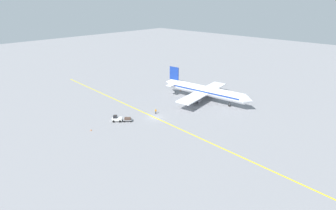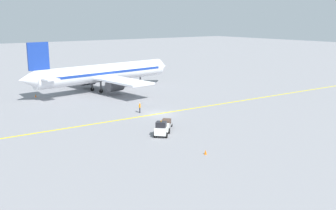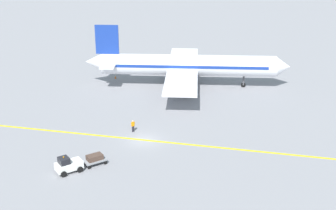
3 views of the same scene
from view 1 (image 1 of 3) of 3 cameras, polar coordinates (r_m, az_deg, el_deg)
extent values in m
plane|color=gray|center=(82.53, -2.85, -2.76)|extent=(400.00, 400.00, 0.00)
cube|color=yellow|center=(82.53, -2.85, -2.76)|extent=(4.97, 119.93, 0.01)
cylinder|color=white|center=(95.93, 8.18, 3.07)|extent=(7.42, 30.21, 3.60)
cone|color=white|center=(89.93, 17.25, 0.98)|extent=(3.70, 2.82, 3.42)
cone|color=white|center=(104.21, 0.21, 5.00)|extent=(3.42, 3.37, 3.06)
cube|color=#193899|center=(95.88, 8.19, 3.16)|extent=(7.07, 27.24, 0.50)
cube|color=white|center=(96.60, 7.64, 2.79)|extent=(28.44, 8.75, 0.36)
cylinder|color=#4C4C51|center=(101.20, 9.00, 2.85)|extent=(2.59, 3.46, 2.20)
cylinder|color=#4C4C51|center=(92.92, 6.09, 1.25)|extent=(2.59, 3.46, 2.20)
cube|color=#193899|center=(101.70, 1.35, 6.91)|extent=(0.87, 4.01, 5.00)
cube|color=white|center=(102.51, 1.56, 4.76)|extent=(9.23, 3.53, 0.24)
cylinder|color=#4C4C51|center=(92.90, 13.29, 0.48)|extent=(0.36, 0.36, 2.00)
cylinder|color=black|center=(93.26, 13.23, -0.09)|extent=(0.38, 0.83, 0.80)
cylinder|color=#4C4C51|center=(98.94, 7.54, 2.22)|extent=(0.36, 0.36, 2.00)
cylinder|color=black|center=(99.27, 7.52, 1.68)|extent=(0.38, 0.83, 0.80)
cylinder|color=#4C4C51|center=(96.30, 6.61, 1.71)|extent=(0.36, 0.36, 2.00)
cylinder|color=black|center=(96.65, 6.58, 1.16)|extent=(0.38, 0.83, 0.80)
cube|color=white|center=(81.11, -11.02, -3.01)|extent=(3.17, 3.19, 0.90)
cube|color=black|center=(80.88, -11.45, -2.49)|extent=(1.68, 1.68, 0.70)
sphere|color=orange|center=(80.71, -11.47, -2.21)|extent=(0.16, 0.16, 0.16)
cylinder|color=black|center=(80.81, -11.77, -3.52)|extent=(0.67, 0.67, 0.70)
cylinder|color=black|center=(82.14, -11.58, -3.07)|extent=(0.67, 0.67, 0.70)
cylinder|color=black|center=(80.45, -10.41, -3.53)|extent=(0.67, 0.67, 0.70)
cylinder|color=black|center=(81.79, -10.24, -3.08)|extent=(0.67, 0.67, 0.70)
cube|color=gray|center=(80.69, -8.77, -3.19)|extent=(2.82, 2.84, 0.20)
cube|color=#4C382D|center=(80.53, -8.79, -2.93)|extent=(2.07, 2.08, 0.60)
cylinder|color=black|center=(80.42, -9.55, -3.58)|extent=(0.41, 0.41, 0.44)
cylinder|color=black|center=(81.55, -9.43, -3.20)|extent=(0.41, 0.41, 0.44)
cylinder|color=black|center=(80.12, -8.08, -3.59)|extent=(0.41, 0.41, 0.44)
cylinder|color=black|center=(81.25, -7.97, -3.21)|extent=(0.41, 0.41, 0.44)
cylinder|color=#23232D|center=(85.14, -2.74, -1.64)|extent=(0.16, 0.16, 0.85)
cylinder|color=#23232D|center=(85.16, -2.61, -1.64)|extent=(0.16, 0.16, 0.85)
cube|color=orange|center=(84.86, -2.69, -1.19)|extent=(0.42, 0.40, 0.60)
cylinder|color=orange|center=(84.85, -2.85, -1.20)|extent=(0.10, 0.10, 0.55)
cylinder|color=orange|center=(84.88, -2.52, -1.18)|extent=(0.10, 0.10, 0.55)
sphere|color=beige|center=(84.70, -2.69, -0.93)|extent=(0.22, 0.22, 0.22)
cone|color=orange|center=(106.45, 2.65, 3.18)|extent=(0.32, 0.32, 0.55)
cone|color=orange|center=(77.47, -16.42, -5.21)|extent=(0.32, 0.32, 0.55)
camera|label=2|loc=(91.36, -43.89, 3.30)|focal=42.00mm
camera|label=3|loc=(42.16, -48.85, 3.08)|focal=50.00mm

